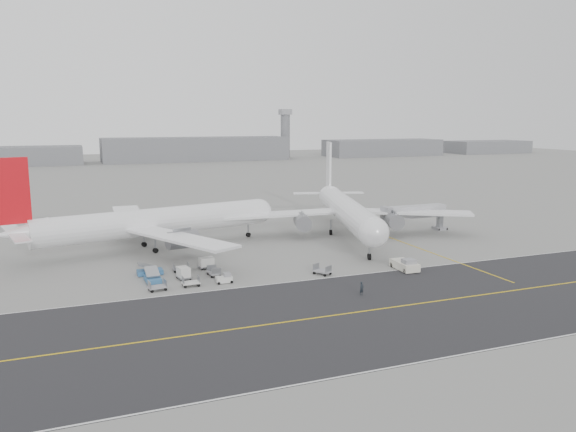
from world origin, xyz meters
name	(u,v)px	position (x,y,z in m)	size (l,w,h in m)	color
ground	(295,277)	(0.00, 0.00, 0.00)	(700.00, 700.00, 0.00)	gray
taxiway	(381,309)	(5.02, -17.98, 0.01)	(220.00, 59.00, 0.03)	#2C2C2F
horizon_buildings	(180,161)	(30.00, 260.00, 0.00)	(520.00, 28.00, 28.00)	slate
control_tower	(285,133)	(100.00, 265.00, 16.25)	(7.00, 7.00, 31.25)	slate
airliner_a	(150,222)	(-18.50, 27.71, 5.32)	(52.82, 51.71, 18.46)	white
airliner_b	(346,210)	(22.57, 26.69, 5.48)	(52.56, 53.68, 19.00)	white
pushback_tug	(405,265)	(18.66, -2.44, 0.86)	(2.86, 7.32, 2.09)	silver
jet_bridge	(415,213)	(38.24, 24.13, 4.24)	(16.09, 3.33, 6.08)	gray
gse_cluster	(185,279)	(-16.27, 5.62, 0.00)	(17.36, 16.76, 1.99)	#949499
stray_dolly	(322,274)	(4.71, -0.03, 0.00)	(1.69, 2.74, 1.69)	silver
ground_crew_a	(362,288)	(5.42, -11.82, 0.97)	(0.71, 0.46, 1.94)	black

